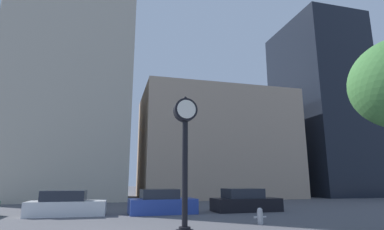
{
  "coord_description": "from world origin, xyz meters",
  "views": [
    {
      "loc": [
        0.29,
        -10.51,
        1.89
      ],
      "look_at": [
        5.86,
        10.8,
        6.74
      ],
      "focal_mm": 28.0,
      "sensor_mm": 36.0,
      "label": 1
    }
  ],
  "objects": [
    {
      "name": "car_black",
      "position": [
        8.57,
        7.8,
        0.59
      ],
      "size": [
        4.3,
        2.07,
        1.41
      ],
      "rotation": [
        0.0,
        0.0,
        0.03
      ],
      "color": "black",
      "rests_on": "ground_plane"
    },
    {
      "name": "car_white",
      "position": [
        -2.1,
        8.01,
        0.57
      ],
      "size": [
        4.18,
        1.81,
        1.36
      ],
      "rotation": [
        0.0,
        0.0,
        -0.02
      ],
      "color": "silver",
      "rests_on": "ground_plane"
    },
    {
      "name": "street_clock",
      "position": [
        2.99,
        0.91,
        3.42
      ],
      "size": [
        0.92,
        0.66,
        5.25
      ],
      "color": "black",
      "rests_on": "ground_plane"
    },
    {
      "name": "car_blue",
      "position": [
        3.2,
        7.73,
        0.6
      ],
      "size": [
        3.96,
        2.06,
        1.41
      ],
      "rotation": [
        0.0,
        0.0,
        0.04
      ],
      "color": "#28429E",
      "rests_on": "ground_plane"
    },
    {
      "name": "fire_hydrant_near",
      "position": [
        6.8,
        2.34,
        0.36
      ],
      "size": [
        0.58,
        0.25,
        0.71
      ],
      "color": "#B7B7BC",
      "rests_on": "ground_plane"
    },
    {
      "name": "building_glass_modern",
      "position": [
        27.54,
        24.0,
        11.9
      ],
      "size": [
        8.67,
        12.0,
        23.8
      ],
      "color": "black",
      "rests_on": "ground_plane"
    },
    {
      "name": "building_tall_tower",
      "position": [
        -4.42,
        24.0,
        15.56
      ],
      "size": [
        12.32,
        12.0,
        31.13
      ],
      "color": "#BCB29E",
      "rests_on": "ground_plane"
    },
    {
      "name": "building_storefront_row",
      "position": [
        12.04,
        24.0,
        6.09
      ],
      "size": [
        17.38,
        12.0,
        12.19
      ],
      "color": "tan",
      "rests_on": "ground_plane"
    }
  ]
}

